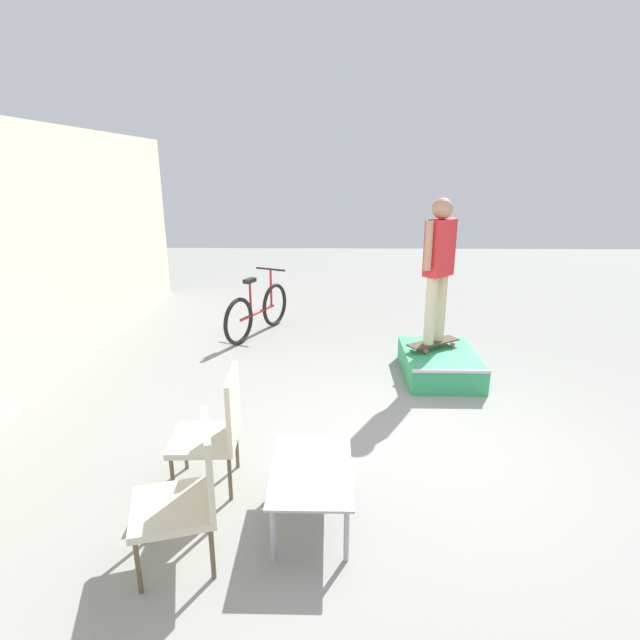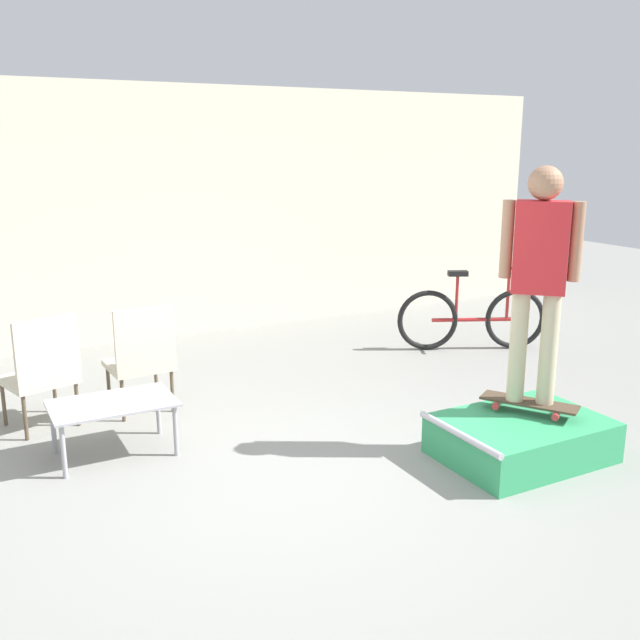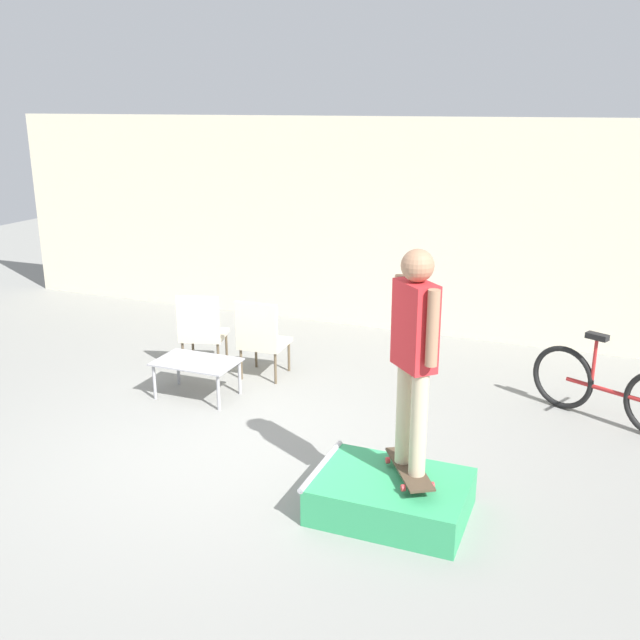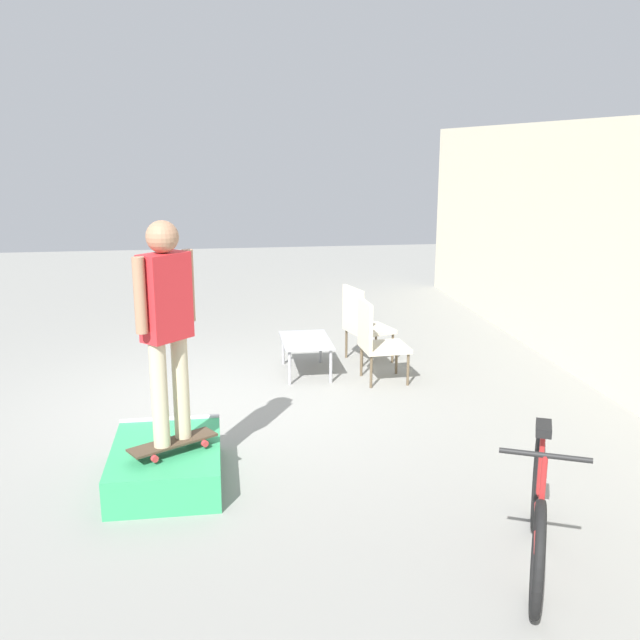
% 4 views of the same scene
% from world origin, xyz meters
% --- Properties ---
extents(ground_plane, '(24.00, 24.00, 0.00)m').
position_xyz_m(ground_plane, '(0.00, 0.00, 0.00)').
color(ground_plane, gray).
extents(house_wall_back, '(12.00, 0.06, 3.00)m').
position_xyz_m(house_wall_back, '(0.00, 4.22, 1.50)').
color(house_wall_back, beige).
rests_on(house_wall_back, ground_plane).
extents(skate_ramp_box, '(1.23, 0.88, 0.33)m').
position_xyz_m(skate_ramp_box, '(1.77, -0.49, 0.15)').
color(skate_ramp_box, '#339E60').
rests_on(skate_ramp_box, ground_plane).
extents(skateboard_on_ramp, '(0.55, 0.72, 0.07)m').
position_xyz_m(skateboard_on_ramp, '(1.90, -0.42, 0.39)').
color(skateboard_on_ramp, '#473828').
rests_on(skateboard_on_ramp, skate_ramp_box).
extents(person_skater, '(0.43, 0.43, 1.76)m').
position_xyz_m(person_skater, '(1.90, -0.42, 1.45)').
color(person_skater, '#C6B793').
rests_on(person_skater, skateboard_on_ramp).
extents(coffee_table, '(0.91, 0.58, 0.42)m').
position_xyz_m(coffee_table, '(-0.92, 1.00, 0.38)').
color(coffee_table, '#9E9EA3').
rests_on(coffee_table, ground_plane).
extents(patio_chair_left, '(0.64, 0.64, 0.97)m').
position_xyz_m(patio_chair_left, '(-1.31, 1.78, 0.52)').
color(patio_chair_left, brown).
rests_on(patio_chair_left, ground_plane).
extents(patio_chair_right, '(0.55, 0.55, 0.97)m').
position_xyz_m(patio_chair_right, '(-0.50, 1.78, 0.52)').
color(patio_chair_right, brown).
rests_on(patio_chair_right, ground_plane).
extents(bicycle, '(1.58, 0.80, 0.97)m').
position_xyz_m(bicycle, '(3.35, 1.99, 0.37)').
color(bicycle, black).
rests_on(bicycle, ground_plane).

